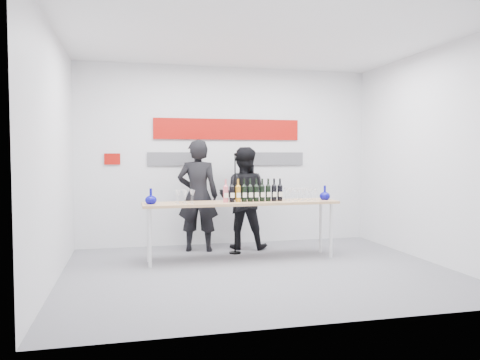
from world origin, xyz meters
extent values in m
plane|color=slate|center=(0.00, 0.00, 0.00)|extent=(5.00, 5.00, 0.00)
cube|color=silver|center=(0.00, 2.00, 1.50)|extent=(5.00, 0.04, 3.00)
cube|color=#A30C06|center=(0.00, 1.97, 1.95)|extent=(2.50, 0.02, 0.35)
cube|color=#59595E|center=(-0.90, 1.97, 1.45)|extent=(0.90, 0.02, 0.22)
cube|color=#59595E|center=(0.90, 1.97, 1.45)|extent=(0.90, 0.02, 0.22)
cube|color=#A30C06|center=(-1.90, 1.97, 1.45)|extent=(0.25, 0.02, 0.18)
cube|color=tan|center=(-0.07, 0.69, 0.82)|extent=(2.82, 0.59, 0.04)
cylinder|color=silver|center=(-1.38, 0.49, 0.40)|extent=(0.05, 0.05, 0.81)
cylinder|color=silver|center=(1.25, 0.52, 0.40)|extent=(0.05, 0.05, 0.81)
cylinder|color=silver|center=(-1.38, 0.86, 0.40)|extent=(0.05, 0.05, 0.81)
cylinder|color=silver|center=(1.24, 0.89, 0.40)|extent=(0.05, 0.05, 0.81)
imported|color=black|center=(-0.59, 1.46, 0.88)|extent=(0.72, 0.56, 1.76)
imported|color=black|center=(0.15, 1.50, 0.82)|extent=(0.96, 0.85, 1.64)
cylinder|color=black|center=(-0.06, 1.14, 0.01)|extent=(0.18, 0.18, 0.02)
cylinder|color=black|center=(-0.06, 1.14, 0.75)|extent=(0.02, 0.02, 1.50)
sphere|color=black|center=(-0.06, 1.11, 1.52)|extent=(0.05, 0.05, 0.05)
camera|label=1|loc=(-1.64, -5.81, 1.51)|focal=35.00mm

